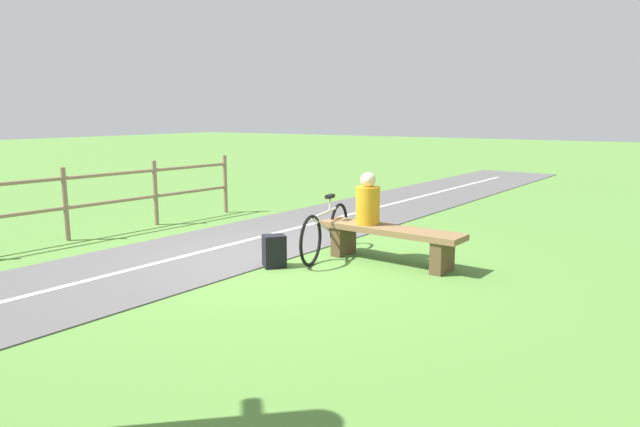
{
  "coord_description": "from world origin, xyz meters",
  "views": [
    {
      "loc": [
        -4.87,
        6.03,
        2.0
      ],
      "look_at": [
        -1.09,
        0.32,
        0.79
      ],
      "focal_mm": 31.68,
      "sensor_mm": 36.0,
      "label": 1
    }
  ],
  "objects_px": {
    "person_seated": "(368,202)",
    "bicycle": "(326,231)",
    "bench": "(390,238)",
    "backpack": "(274,251)"
  },
  "relations": [
    {
      "from": "bicycle",
      "to": "bench",
      "type": "bearing_deg",
      "value": 90.88
    },
    {
      "from": "person_seated",
      "to": "bicycle",
      "type": "distance_m",
      "value": 0.74
    },
    {
      "from": "bench",
      "to": "backpack",
      "type": "relative_size",
      "value": 4.82
    },
    {
      "from": "bicycle",
      "to": "person_seated",
      "type": "bearing_deg",
      "value": 100.83
    },
    {
      "from": "bicycle",
      "to": "backpack",
      "type": "height_order",
      "value": "bicycle"
    },
    {
      "from": "bench",
      "to": "bicycle",
      "type": "bearing_deg",
      "value": 16.11
    },
    {
      "from": "bench",
      "to": "bicycle",
      "type": "distance_m",
      "value": 0.93
    },
    {
      "from": "bench",
      "to": "backpack",
      "type": "xyz_separation_m",
      "value": [
        1.18,
        1.03,
        -0.14
      ]
    },
    {
      "from": "person_seated",
      "to": "bicycle",
      "type": "bearing_deg",
      "value": 26.06
    },
    {
      "from": "bench",
      "to": "person_seated",
      "type": "xyz_separation_m",
      "value": [
        0.37,
        -0.03,
        0.45
      ]
    }
  ]
}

